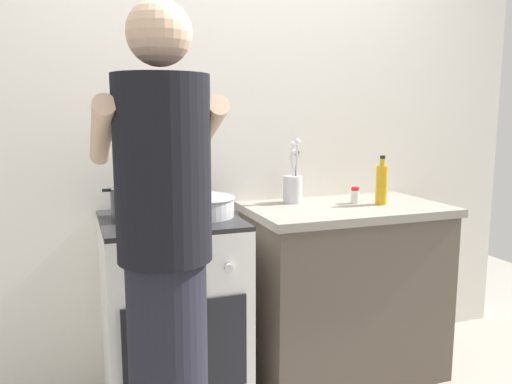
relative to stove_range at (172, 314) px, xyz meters
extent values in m
cube|color=silver|center=(0.55, 0.35, 0.80)|extent=(3.20, 0.10, 2.50)
cube|color=brown|center=(0.90, 0.00, -0.02)|extent=(0.96, 0.56, 0.86)
cube|color=gray|center=(0.90, 0.00, 0.43)|extent=(1.00, 0.60, 0.04)
cube|color=white|center=(0.00, 0.00, -0.01)|extent=(0.60, 0.60, 0.88)
cube|color=#232326|center=(0.00, 0.00, 0.44)|extent=(0.60, 0.60, 0.02)
cube|color=black|center=(0.00, -0.30, -0.03)|extent=(0.51, 0.01, 0.40)
cylinder|color=silver|center=(-0.18, -0.31, 0.29)|extent=(0.04, 0.01, 0.04)
cylinder|color=silver|center=(0.00, -0.31, 0.29)|extent=(0.04, 0.01, 0.04)
cylinder|color=silver|center=(0.18, -0.31, 0.29)|extent=(0.04, 0.01, 0.04)
cylinder|color=#38383D|center=(-0.14, 0.04, 0.52)|extent=(0.22, 0.22, 0.14)
cube|color=black|center=(-0.26, 0.04, 0.58)|extent=(0.04, 0.02, 0.01)
cube|color=black|center=(-0.02, 0.04, 0.58)|extent=(0.04, 0.02, 0.01)
cylinder|color=#B7B7BC|center=(0.14, -0.02, 0.50)|extent=(0.30, 0.30, 0.09)
torus|color=#B7B7BC|center=(0.14, -0.02, 0.54)|extent=(0.31, 0.31, 0.01)
cylinder|color=silver|center=(0.68, 0.17, 0.52)|extent=(0.10, 0.10, 0.14)
cylinder|color=silver|center=(0.69, 0.16, 0.61)|extent=(0.03, 0.06, 0.29)
sphere|color=silver|center=(0.69, 0.16, 0.77)|extent=(0.03, 0.03, 0.03)
cylinder|color=white|center=(0.68, 0.17, 0.60)|extent=(0.04, 0.01, 0.28)
sphere|color=white|center=(0.68, 0.17, 0.75)|extent=(0.03, 0.03, 0.03)
cylinder|color=silver|center=(0.67, 0.16, 0.59)|extent=(0.05, 0.02, 0.23)
sphere|color=silver|center=(0.67, 0.16, 0.71)|extent=(0.03, 0.03, 0.03)
cylinder|color=black|center=(0.69, 0.17, 0.59)|extent=(0.01, 0.04, 0.23)
sphere|color=black|center=(0.69, 0.17, 0.71)|extent=(0.03, 0.03, 0.03)
cylinder|color=silver|center=(0.97, 0.04, 0.48)|extent=(0.04, 0.04, 0.07)
cylinder|color=red|center=(0.97, 0.04, 0.53)|extent=(0.04, 0.04, 0.02)
cylinder|color=gold|center=(1.08, -0.03, 0.55)|extent=(0.06, 0.06, 0.20)
cylinder|color=gold|center=(1.08, -0.03, 0.67)|extent=(0.03, 0.03, 0.04)
cylinder|color=black|center=(1.08, -0.03, 0.69)|extent=(0.03, 0.03, 0.02)
cylinder|color=black|center=(-0.13, -0.64, 0.74)|extent=(0.30, 0.30, 0.58)
sphere|color=#D3AA8C|center=(-0.13, -0.64, 1.15)|extent=(0.20, 0.20, 0.20)
cylinder|color=#D3AA8C|center=(-0.30, -0.50, 0.85)|extent=(0.07, 0.41, 0.24)
cylinder|color=#D3AA8C|center=(0.04, -0.50, 0.85)|extent=(0.07, 0.41, 0.24)
camera|label=1|loc=(-0.40, -2.21, 0.91)|focal=35.56mm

